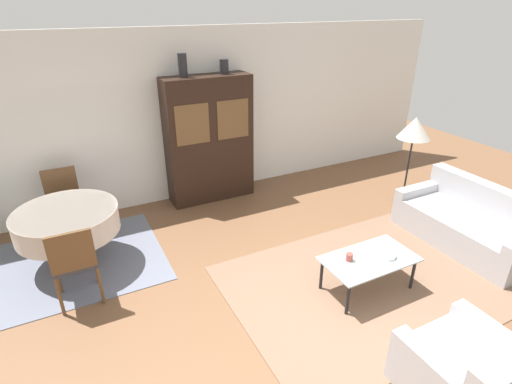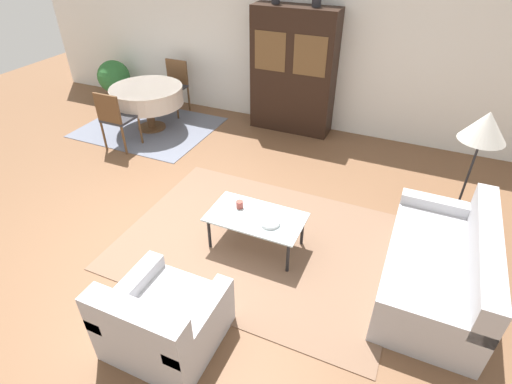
{
  "view_description": "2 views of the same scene",
  "coord_description": "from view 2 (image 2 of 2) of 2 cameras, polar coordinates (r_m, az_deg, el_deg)",
  "views": [
    {
      "loc": [
        -1.76,
        -2.45,
        3.03
      ],
      "look_at": [
        0.2,
        1.4,
        0.95
      ],
      "focal_mm": 28.0,
      "sensor_mm": 36.0,
      "label": 1
    },
    {
      "loc": [
        2.44,
        -2.86,
        3.13
      ],
      "look_at": [
        1.05,
        0.27,
        0.75
      ],
      "focal_mm": 28.0,
      "sensor_mm": 36.0,
      "label": 2
    }
  ],
  "objects": [
    {
      "name": "couch",
      "position": [
        4.38,
        24.86,
        -9.84
      ],
      "size": [
        0.91,
        1.81,
        0.79
      ],
      "rotation": [
        0.0,
        0.0,
        1.57
      ],
      "color": "#B2B2B7",
      "rests_on": "ground_plane"
    },
    {
      "name": "bowl",
      "position": [
        4.25,
        2.02,
        -4.38
      ],
      "size": [
        0.21,
        0.21,
        0.04
      ],
      "color": "white",
      "rests_on": "coffee_table"
    },
    {
      "name": "display_cabinet",
      "position": [
        6.89,
        5.34,
        16.72
      ],
      "size": [
        1.38,
        0.45,
        2.02
      ],
      "color": "black",
      "rests_on": "ground_plane"
    },
    {
      "name": "cup",
      "position": [
        4.46,
        -2.35,
        -1.79
      ],
      "size": [
        0.08,
        0.08,
        0.09
      ],
      "color": "#9E4238",
      "rests_on": "coffee_table"
    },
    {
      "name": "potted_plant",
      "position": [
        8.76,
        -19.62,
        15.11
      ],
      "size": [
        0.63,
        0.63,
        0.8
      ],
      "color": "#4C4C51",
      "rests_on": "ground_plane"
    },
    {
      "name": "dining_chair_far",
      "position": [
        7.85,
        -11.57,
        15.0
      ],
      "size": [
        0.44,
        0.44,
        0.95
      ],
      "rotation": [
        0.0,
        0.0,
        3.14
      ],
      "color": "brown",
      "rests_on": "dining_rug"
    },
    {
      "name": "floor_lamp",
      "position": [
        5.01,
        29.88,
        7.8
      ],
      "size": [
        0.5,
        0.5,
        1.43
      ],
      "color": "black",
      "rests_on": "ground_plane"
    },
    {
      "name": "ground_plane",
      "position": [
        4.89,
        -12.71,
        -6.03
      ],
      "size": [
        14.0,
        14.0,
        0.0
      ],
      "primitive_type": "plane",
      "color": "brown"
    },
    {
      "name": "coffee_table",
      "position": [
        4.39,
        0.0,
        -3.9
      ],
      "size": [
        1.05,
        0.59,
        0.42
      ],
      "color": "black",
      "rests_on": "area_rug"
    },
    {
      "name": "dining_rug",
      "position": [
        7.49,
        -14.99,
        8.92
      ],
      "size": [
        2.24,
        1.81,
        0.01
      ],
      "color": "slate",
      "rests_on": "ground_plane"
    },
    {
      "name": "dining_chair_near",
      "position": [
        6.67,
        -19.49,
        10.12
      ],
      "size": [
        0.44,
        0.44,
        0.95
      ],
      "color": "brown",
      "rests_on": "dining_rug"
    },
    {
      "name": "dining_table",
      "position": [
        7.22,
        -15.3,
        13.12
      ],
      "size": [
        1.22,
        1.22,
        0.75
      ],
      "color": "brown",
      "rests_on": "dining_rug"
    },
    {
      "name": "wall_back",
      "position": [
        7.16,
        3.45,
        20.32
      ],
      "size": [
        10.0,
        0.06,
        2.7
      ],
      "color": "white",
      "rests_on": "ground_plane"
    },
    {
      "name": "area_rug",
      "position": [
        4.67,
        0.43,
        -7.17
      ],
      "size": [
        3.08,
        2.32,
        0.01
      ],
      "color": "brown",
      "rests_on": "ground_plane"
    },
    {
      "name": "armchair",
      "position": [
        3.65,
        -13.22,
        -17.59
      ],
      "size": [
        0.89,
        0.86,
        0.77
      ],
      "color": "#B2B2B7",
      "rests_on": "ground_plane"
    }
  ]
}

